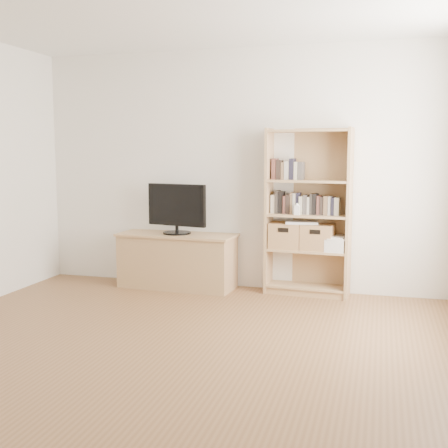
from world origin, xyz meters
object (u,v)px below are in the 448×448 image
at_px(tv_stand, 177,262).
at_px(baby_monitor, 297,210).
at_px(laptop, 302,222).
at_px(basket_left, 286,235).
at_px(basket_right, 318,237).
at_px(bookshelf, 308,212).
at_px(television, 177,208).

relative_size(tv_stand, baby_monitor, 12.73).
relative_size(tv_stand, laptop, 3.80).
xyz_separation_m(basket_left, basket_right, (0.34, -0.02, -0.00)).
relative_size(bookshelf, basket_left, 5.31).
bearing_deg(television, bookshelf, 15.60).
xyz_separation_m(bookshelf, basket_left, (-0.23, 0.01, -0.25)).
xyz_separation_m(television, basket_left, (1.19, 0.09, -0.26)).
relative_size(tv_stand, television, 1.77).
distance_m(tv_stand, basket_left, 1.24).
bearing_deg(baby_monitor, television, -176.93).
height_order(tv_stand, basket_left, basket_left).
bearing_deg(bookshelf, television, -173.01).
bearing_deg(tv_stand, television, -177.07).
bearing_deg(bookshelf, laptop, -169.96).
height_order(television, basket_right, television).
bearing_deg(laptop, television, 174.89).
distance_m(bookshelf, baby_monitor, 0.14).
xyz_separation_m(bookshelf, laptop, (-0.06, -0.01, -0.10)).
relative_size(baby_monitor, basket_left, 0.30).
xyz_separation_m(television, baby_monitor, (1.32, -0.01, 0.02)).
relative_size(bookshelf, basket_right, 5.39).
relative_size(television, basket_left, 2.17).
distance_m(bookshelf, laptop, 0.12).
height_order(bookshelf, television, bookshelf).
xyz_separation_m(tv_stand, television, (-0.00, 0.00, 0.59)).
bearing_deg(basket_right, baby_monitor, -153.21).
height_order(bookshelf, basket_left, bookshelf).
bearing_deg(tv_stand, bookshelf, 6.19).
bearing_deg(baby_monitor, laptop, 68.40).
height_order(basket_left, laptop, laptop).
height_order(bookshelf, basket_right, bookshelf).
relative_size(television, laptop, 2.14).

